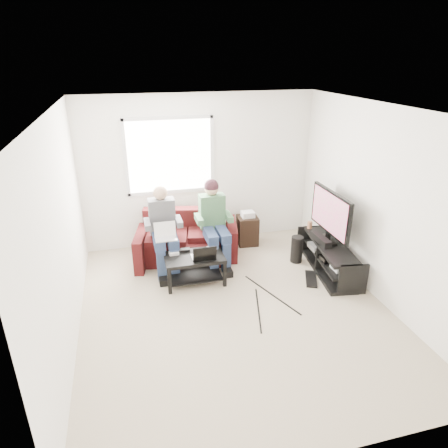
# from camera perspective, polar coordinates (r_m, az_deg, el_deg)

# --- Properties ---
(floor) EXTENTS (4.50, 4.50, 0.00)m
(floor) POSITION_cam_1_polar(r_m,az_deg,el_deg) (5.49, 1.56, -12.00)
(floor) COLOR #B3A58B
(floor) RESTS_ON ground
(ceiling) EXTENTS (4.50, 4.50, 0.00)m
(ceiling) POSITION_cam_1_polar(r_m,az_deg,el_deg) (4.53, 1.92, 16.02)
(ceiling) COLOR white
(ceiling) RESTS_ON wall_back
(wall_back) EXTENTS (4.50, 0.00, 4.50)m
(wall_back) POSITION_cam_1_polar(r_m,az_deg,el_deg) (6.93, -3.50, 7.54)
(wall_back) COLOR white
(wall_back) RESTS_ON floor
(wall_front) EXTENTS (4.50, 0.00, 4.50)m
(wall_front) POSITION_cam_1_polar(r_m,az_deg,el_deg) (3.05, 13.99, -15.26)
(wall_front) COLOR white
(wall_front) RESTS_ON floor
(wall_left) EXTENTS (0.00, 4.50, 4.50)m
(wall_left) POSITION_cam_1_polar(r_m,az_deg,el_deg) (4.75, -22.15, -1.74)
(wall_left) COLOR white
(wall_left) RESTS_ON floor
(wall_right) EXTENTS (0.00, 4.50, 4.50)m
(wall_right) POSITION_cam_1_polar(r_m,az_deg,el_deg) (5.72, 21.36, 2.52)
(wall_right) COLOR white
(wall_right) RESTS_ON floor
(window) EXTENTS (1.48, 0.04, 1.28)m
(window) POSITION_cam_1_polar(r_m,az_deg,el_deg) (6.77, -7.75, 9.61)
(window) COLOR white
(window) RESTS_ON wall_back
(sofa) EXTENTS (1.83, 1.05, 0.78)m
(sofa) POSITION_cam_1_polar(r_m,az_deg,el_deg) (6.66, -5.27, -2.43)
(sofa) COLOR #401010
(sofa) RESTS_ON floor
(person_left) EXTENTS (0.40, 0.70, 1.32)m
(person_left) POSITION_cam_1_polar(r_m,az_deg,el_deg) (6.19, -8.63, -0.37)
(person_left) COLOR navy
(person_left) RESTS_ON sofa
(person_right) EXTENTS (0.40, 0.71, 1.36)m
(person_right) POSITION_cam_1_polar(r_m,az_deg,el_deg) (6.31, -1.45, 0.92)
(person_right) COLOR navy
(person_right) RESTS_ON sofa
(laptop_silver) EXTENTS (0.38, 0.33, 0.24)m
(laptop_silver) POSITION_cam_1_polar(r_m,az_deg,el_deg) (5.98, -8.33, -1.57)
(laptop_silver) COLOR silver
(laptop_silver) RESTS_ON person_left
(coffee_table) EXTENTS (0.87, 0.53, 0.43)m
(coffee_table) POSITION_cam_1_polar(r_m,az_deg,el_deg) (5.93, -4.26, -5.55)
(coffee_table) COLOR black
(coffee_table) RESTS_ON floor
(laptop_black) EXTENTS (0.36, 0.28, 0.24)m
(laptop_black) POSITION_cam_1_polar(r_m,az_deg,el_deg) (5.77, -3.01, -3.74)
(laptop_black) COLOR black
(laptop_black) RESTS_ON coffee_table
(controller_a) EXTENTS (0.14, 0.10, 0.04)m
(controller_a) POSITION_cam_1_polar(r_m,az_deg,el_deg) (5.94, -7.17, -4.17)
(controller_a) COLOR silver
(controller_a) RESTS_ON coffee_table
(controller_b) EXTENTS (0.15, 0.10, 0.04)m
(controller_b) POSITION_cam_1_polar(r_m,az_deg,el_deg) (6.01, -5.55, -3.73)
(controller_b) COLOR black
(controller_b) RESTS_ON coffee_table
(controller_c) EXTENTS (0.15, 0.10, 0.04)m
(controller_c) POSITION_cam_1_polar(r_m,az_deg,el_deg) (6.05, -1.76, -3.44)
(controller_c) COLOR gray
(controller_c) RESTS_ON coffee_table
(tv_stand) EXTENTS (0.62, 1.48, 0.47)m
(tv_stand) POSITION_cam_1_polar(r_m,az_deg,el_deg) (6.46, 14.74, -4.84)
(tv_stand) COLOR black
(tv_stand) RESTS_ON floor
(tv) EXTENTS (0.12, 1.10, 0.81)m
(tv) POSITION_cam_1_polar(r_m,az_deg,el_deg) (6.24, 14.95, 1.43)
(tv) COLOR black
(tv) RESTS_ON tv_stand
(soundbar) EXTENTS (0.12, 0.50, 0.10)m
(soundbar) POSITION_cam_1_polar(r_m,az_deg,el_deg) (6.35, 13.65, -2.10)
(soundbar) COLOR black
(soundbar) RESTS_ON tv_stand
(drink_cup) EXTENTS (0.08, 0.08, 0.12)m
(drink_cup) POSITION_cam_1_polar(r_m,az_deg,el_deg) (6.80, 12.15, -0.13)
(drink_cup) COLOR #A46846
(drink_cup) RESTS_ON tv_stand
(console_white) EXTENTS (0.30, 0.22, 0.06)m
(console_white) POSITION_cam_1_polar(r_m,az_deg,el_deg) (6.13, 16.57, -5.94)
(console_white) COLOR silver
(console_white) RESTS_ON tv_stand
(console_grey) EXTENTS (0.34, 0.26, 0.08)m
(console_grey) POSITION_cam_1_polar(r_m,az_deg,el_deg) (6.65, 13.60, -3.08)
(console_grey) COLOR gray
(console_grey) RESTS_ON tv_stand
(console_black) EXTENTS (0.38, 0.30, 0.07)m
(console_black) POSITION_cam_1_polar(r_m,az_deg,el_deg) (6.39, 15.02, -4.45)
(console_black) COLOR black
(console_black) RESTS_ON tv_stand
(subwoofer) EXTENTS (0.19, 0.19, 0.44)m
(subwoofer) POSITION_cam_1_polar(r_m,az_deg,el_deg) (6.63, 10.35, -3.57)
(subwoofer) COLOR black
(subwoofer) RESTS_ON floor
(keyboard_floor) EXTENTS (0.33, 0.50, 0.03)m
(keyboard_floor) POSITION_cam_1_polar(r_m,az_deg,el_deg) (6.25, 12.33, -7.66)
(keyboard_floor) COLOR black
(keyboard_floor) RESTS_ON floor
(end_table) EXTENTS (0.35, 0.35, 0.62)m
(end_table) POSITION_cam_1_polar(r_m,az_deg,el_deg) (7.12, 3.37, -0.78)
(end_table) COLOR black
(end_table) RESTS_ON floor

